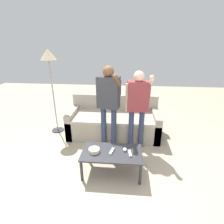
{
  "coord_description": "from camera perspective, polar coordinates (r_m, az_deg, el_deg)",
  "views": [
    {
      "loc": [
        0.2,
        -2.25,
        2.0
      ],
      "look_at": [
        -0.05,
        0.44,
        0.89
      ],
      "focal_mm": 28.07,
      "sensor_mm": 36.0,
      "label": 1
    }
  ],
  "objects": [
    {
      "name": "ground_plane",
      "position": [
        3.02,
        0.14,
        -19.19
      ],
      "size": [
        12.0,
        12.0,
        0.0
      ],
      "primitive_type": "plane",
      "color": "tan"
    },
    {
      "name": "couch",
      "position": [
        3.98,
        0.63,
        -3.09
      ],
      "size": [
        1.97,
        0.9,
        0.84
      ],
      "color": "#9E9384",
      "rests_on": "ground"
    },
    {
      "name": "coffee_table",
      "position": [
        2.83,
        -0.02,
        -13.66
      ],
      "size": [
        0.94,
        0.53,
        0.38
      ],
      "color": "#2D2D33",
      "rests_on": "ground"
    },
    {
      "name": "floor_lamp",
      "position": [
        3.96,
        -19.86,
        15.19
      ],
      "size": [
        0.33,
        0.33,
        1.85
      ],
      "color": "#2D2D33",
      "rests_on": "ground"
    },
    {
      "name": "game_remote_wand_far",
      "position": [
        2.77,
        5.83,
        -13.2
      ],
      "size": [
        0.06,
        0.15,
        0.03
      ],
      "color": "white",
      "rests_on": "coffee_table"
    },
    {
      "name": "player_center",
      "position": [
        3.22,
        -1.15,
        4.35
      ],
      "size": [
        0.46,
        0.43,
        1.6
      ],
      "color": "#2D3856",
      "rests_on": "ground"
    },
    {
      "name": "player_right",
      "position": [
        3.23,
        8.34,
        3.21
      ],
      "size": [
        0.46,
        0.3,
        1.52
      ],
      "color": "#2D3856",
      "rests_on": "ground"
    },
    {
      "name": "game_remote_wand_near",
      "position": [
        2.8,
        -0.06,
        -12.67
      ],
      "size": [
        0.08,
        0.17,
        0.03
      ],
      "color": "white",
      "rests_on": "coffee_table"
    },
    {
      "name": "game_remote_nunchuk",
      "position": [
        2.83,
        4.22,
        -12.06
      ],
      "size": [
        0.06,
        0.09,
        0.05
      ],
      "color": "white",
      "rests_on": "coffee_table"
    },
    {
      "name": "snack_bowl",
      "position": [
        2.8,
        -5.83,
        -12.31
      ],
      "size": [
        0.17,
        0.17,
        0.06
      ],
      "primitive_type": "cylinder",
      "color": "beige",
      "rests_on": "coffee_table"
    }
  ]
}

